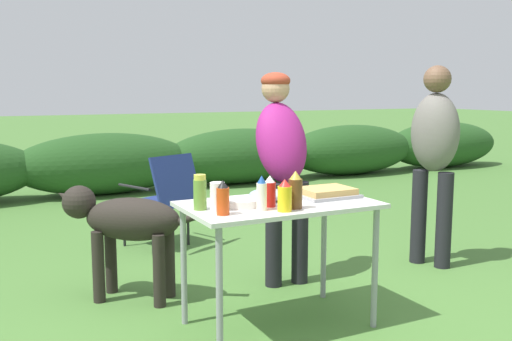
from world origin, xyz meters
name	(u,v)px	position (x,y,z in m)	size (l,w,h in m)	color
ground_plane	(278,325)	(0.00, 0.00, 0.00)	(60.00, 60.00, 0.00)	#477533
shrub_hedge	(105,164)	(0.00, 4.81, 0.41)	(14.40, 0.90, 0.81)	#234C1E
folding_table	(279,216)	(0.00, 0.00, 0.66)	(1.10, 0.64, 0.74)	silver
food_tray	(326,193)	(0.34, 0.03, 0.77)	(0.35, 0.28, 0.06)	#9E9EA3
plate_stack	(242,203)	(-0.24, 0.00, 0.76)	(0.21, 0.21, 0.04)	white
mixing_bowl	(268,195)	(-0.02, 0.09, 0.77)	(0.23, 0.23, 0.07)	#99B2CC
paper_cup_stack	(217,197)	(-0.40, -0.05, 0.82)	(0.08, 0.08, 0.15)	white
relish_jar	(200,193)	(-0.48, 0.02, 0.83)	(0.07, 0.07, 0.19)	olive
beer_bottle	(295,191)	(0.00, -0.18, 0.84)	(0.08, 0.08, 0.21)	brown
mayo_bottle	(262,194)	(-0.18, -0.14, 0.83)	(0.06, 0.06, 0.19)	silver
ketchup_bottle	(270,192)	(-0.10, -0.08, 0.82)	(0.07, 0.07, 0.18)	red
hot_sauce_bottle	(223,198)	(-0.42, -0.15, 0.83)	(0.07, 0.07, 0.18)	#CC4214
mustard_bottle	(285,196)	(-0.09, -0.22, 0.82)	(0.08, 0.08, 0.17)	yellow
standing_person_in_gray_fleece	(282,154)	(0.41, 0.71, 0.93)	(0.42, 0.51, 1.51)	black
standing_person_with_beanie	(434,148)	(1.65, 0.50, 0.94)	(0.40, 0.46, 1.57)	black
dog	(124,223)	(-0.70, 0.84, 0.51)	(0.85, 0.69, 0.75)	#28231E
camp_chair_green_behind_table	(164,196)	(-0.10, 1.92, 0.47)	(0.66, 0.72, 0.83)	navy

